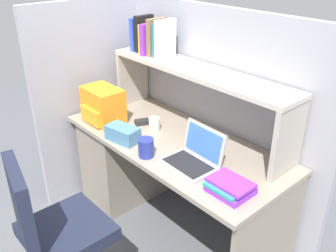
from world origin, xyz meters
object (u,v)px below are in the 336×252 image
Objects in this scene: tissue_box at (123,134)px; backpack at (103,105)px; computer_mouse at (142,122)px; office_chair at (58,242)px; laptop at (195,157)px; paper_cup at (155,124)px; snack_canister at (146,148)px.

backpack is at bearing 157.10° from tissue_box.
computer_mouse is 0.47× the size of tissue_box.
office_chair is at bearing -46.11° from computer_mouse.
laptop is 1.07× the size of backpack.
backpack is 2.88× the size of computer_mouse.
computer_mouse is at bearing -175.64° from paper_cup.
backpack is 1.00m from office_chair.
snack_canister is at bearing -82.08° from office_chair.
office_chair is (0.32, -0.87, -0.35)m from computer_mouse.
computer_mouse is (0.23, 0.18, -0.11)m from backpack.
laptop is 0.30m from snack_canister.
snack_canister is (0.26, -0.01, 0.01)m from tissue_box.
computer_mouse is at bearing 102.79° from tissue_box.
laptop is 0.86m from backpack.
paper_cup is at bearing 131.77° from snack_canister.
computer_mouse is 0.45m from snack_canister.
laptop reaches higher than computer_mouse.
backpack reaches higher than snack_canister.
computer_mouse is at bearing -57.76° from office_chair.
paper_cup is 0.26m from tissue_box.
backpack is at bearing -152.84° from paper_cup.
laptop is at bearing 14.33° from computer_mouse.
tissue_box is (0.11, -0.25, 0.03)m from computer_mouse.
tissue_box is at bearing -164.21° from laptop.
backpack is 0.32× the size of office_chair.
office_chair is (0.56, -0.69, -0.46)m from backpack.
tissue_box is (-0.02, -0.26, 0.00)m from paper_cup.
tissue_box is (-0.52, -0.15, -0.00)m from laptop.
snack_canister is (0.60, -0.08, -0.06)m from backpack.
paper_cup is 0.36m from snack_canister.
computer_mouse is 0.11× the size of office_chair.
paper_cup is at bearing 27.77° from computer_mouse.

